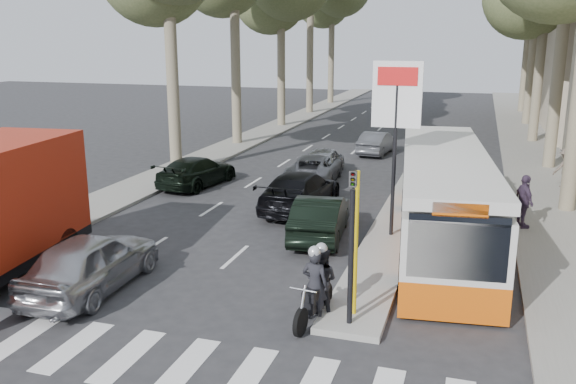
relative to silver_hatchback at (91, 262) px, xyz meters
name	(u,v)px	position (x,y,z in m)	size (l,w,h in m)	color
ground	(238,286)	(3.47, 1.32, -0.77)	(120.00, 120.00, 0.00)	#28282B
sidewalk_right	(528,144)	(12.07, 26.32, -0.71)	(3.20, 70.00, 0.12)	gray
median_left	(280,125)	(-4.53, 29.32, -0.71)	(2.40, 64.00, 0.12)	gray
traffic_island	(411,192)	(6.72, 12.32, -0.69)	(1.50, 26.00, 0.16)	gray
billboard	(396,124)	(6.72, 6.32, 2.94)	(1.50, 12.10, 5.60)	yellow
traffic_light_island	(352,222)	(6.72, -0.18, 1.72)	(0.16, 0.41, 3.60)	black
silver_hatchback	(91,262)	(0.00, 0.00, 0.00)	(1.81, 4.49, 1.53)	#A2A3AA
dark_hatchback	(320,217)	(4.51, 5.82, -0.07)	(1.48, 4.24, 1.40)	black
queue_car_a	(314,168)	(2.33, 13.22, -0.14)	(2.07, 4.48, 1.25)	#51535A
queue_car_b	(300,191)	(2.97, 8.77, -0.04)	(2.04, 5.02, 1.46)	black
queue_car_c	(324,161)	(2.37, 14.76, -0.09)	(1.59, 3.95, 1.34)	gray
queue_car_d	(377,143)	(3.89, 20.73, -0.14)	(1.31, 3.77, 1.24)	#53545B
queue_car_e	(197,171)	(-2.34, 11.03, -0.12)	(1.80, 4.43, 1.29)	black
city_bus	(443,197)	(8.27, 6.21, 0.79)	(3.67, 11.41, 2.95)	#D0520B
motorcycle	(318,284)	(5.90, 0.18, 0.06)	(0.86, 2.14, 1.82)	black
pedestrian_near	(524,201)	(10.76, 8.49, 0.25)	(1.05, 0.51, 1.80)	#43324B
pedestrian_far	(566,168)	(12.78, 15.03, 0.19)	(1.07, 0.48, 1.66)	brown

